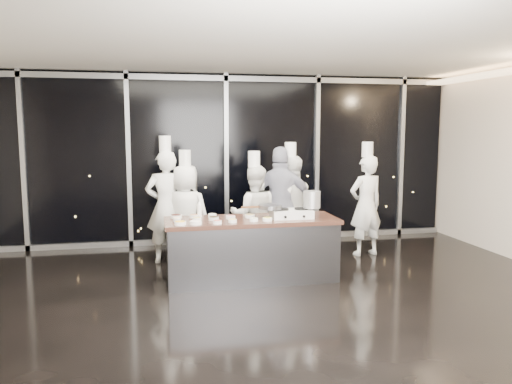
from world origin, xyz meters
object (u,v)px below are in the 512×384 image
(frying_pan, at_px, (270,207))
(chef_side, at_px, (366,204))
(chef_right, at_px, (290,207))
(guest, at_px, (281,204))
(stock_pot, at_px, (312,199))
(chef_center, at_px, (254,214))
(chef_left, at_px, (186,213))
(chef_far_left, at_px, (166,206))
(stove, at_px, (292,213))
(demo_counter, at_px, (252,249))

(frying_pan, distance_m, chef_side, 2.22)
(chef_right, bearing_deg, chef_side, 175.71)
(guest, bearing_deg, chef_right, -131.50)
(stock_pot, distance_m, chef_center, 1.21)
(chef_center, bearing_deg, chef_left, -7.21)
(frying_pan, distance_m, stock_pot, 0.62)
(stock_pot, xyz_separation_m, chef_center, (-0.66, 0.95, -0.35))
(chef_far_left, height_order, chef_side, chef_far_left)
(stove, distance_m, chef_far_left, 2.17)
(chef_far_left, height_order, chef_right, chef_far_left)
(frying_pan, bearing_deg, chef_far_left, 140.12)
(chef_side, bearing_deg, demo_counter, 13.53)
(chef_far_left, bearing_deg, chef_side, 178.41)
(frying_pan, distance_m, chef_center, 0.93)
(chef_far_left, height_order, chef_left, chef_far_left)
(chef_right, bearing_deg, stove, 74.81)
(chef_right, bearing_deg, chef_center, 19.71)
(chef_far_left, relative_size, chef_right, 1.06)
(demo_counter, xyz_separation_m, stock_pot, (0.87, -0.09, 0.71))
(frying_pan, relative_size, chef_right, 0.30)
(guest, bearing_deg, frying_pan, 80.57)
(stove, bearing_deg, frying_pan, 176.58)
(demo_counter, relative_size, chef_far_left, 1.19)
(stock_pot, relative_size, chef_center, 0.13)
(stove, relative_size, chef_right, 0.30)
(chef_center, distance_m, chef_right, 0.71)
(stove, xyz_separation_m, chef_side, (1.63, 1.09, -0.08))
(demo_counter, bearing_deg, guest, 54.81)
(stove, xyz_separation_m, frying_pan, (-0.32, 0.03, 0.10))
(stove, xyz_separation_m, chef_center, (-0.37, 0.92, -0.16))
(guest, bearing_deg, chef_side, -164.51)
(stove, relative_size, chef_side, 0.30)
(chef_right, bearing_deg, stock_pot, 88.92)
(stove, distance_m, frying_pan, 0.34)
(chef_left, relative_size, chef_center, 1.01)
(frying_pan, height_order, chef_far_left, chef_far_left)
(guest, bearing_deg, stove, 97.38)
(chef_right, relative_size, chef_side, 1.00)
(chef_left, xyz_separation_m, guest, (1.55, -0.18, 0.13))
(stock_pot, distance_m, guest, 1.10)
(chef_left, distance_m, chef_right, 1.73)
(frying_pan, distance_m, chef_far_left, 1.91)
(stove, distance_m, chef_right, 1.21)
(demo_counter, relative_size, chef_left, 1.34)
(demo_counter, distance_m, stove, 0.77)
(chef_center, distance_m, guest, 0.51)
(chef_left, bearing_deg, demo_counter, 151.71)
(frying_pan, xyz_separation_m, chef_center, (-0.05, 0.89, -0.26))
(chef_side, bearing_deg, stove, 22.40)
(stove, bearing_deg, guest, 85.45)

